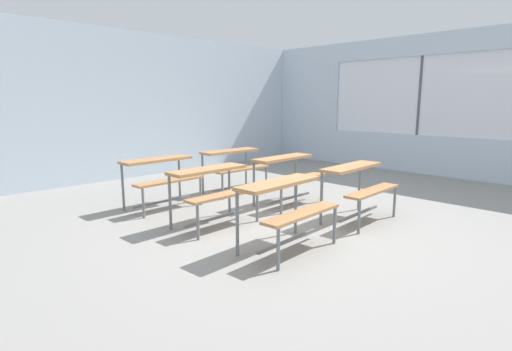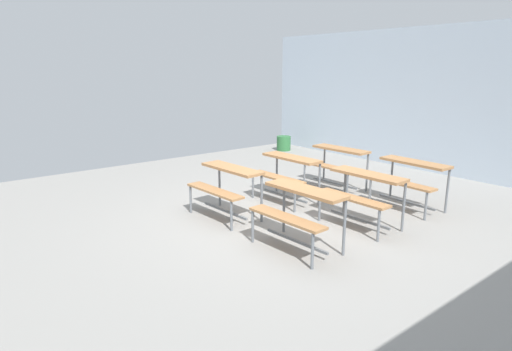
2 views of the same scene
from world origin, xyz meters
name	(u,v)px [view 2 (image 2 of 2)]	position (x,y,z in m)	size (l,w,h in m)	color
ground	(284,221)	(0.00, 0.00, -0.03)	(10.00, 9.00, 0.05)	gray
wall_back	(451,102)	(0.00, 4.50, 1.50)	(10.00, 0.12, 3.00)	silver
desk_bench_r0c0	(226,180)	(-0.64, -0.57, 0.56)	(1.13, 0.64, 0.74)	#A87547
desk_bench_r0c1	(299,204)	(0.85, -0.55, 0.56)	(1.12, 0.64, 0.74)	#A87547
desk_bench_r1c0	(287,168)	(-0.67, 0.65, 0.56)	(1.12, 0.62, 0.74)	#A87547
desk_bench_r1c1	(362,187)	(0.84, 0.68, 0.56)	(1.11, 0.61, 0.74)	#A87547
desk_bench_r2c0	(337,158)	(-0.67, 1.89, 0.56)	(1.12, 0.62, 0.74)	#A87547
desk_bench_r2c1	(410,173)	(0.80, 1.90, 0.56)	(1.12, 0.62, 0.74)	#A87547
trash_bin	(284,143)	(-4.07, 3.69, 0.19)	(0.37, 0.37, 0.38)	#2D6B38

